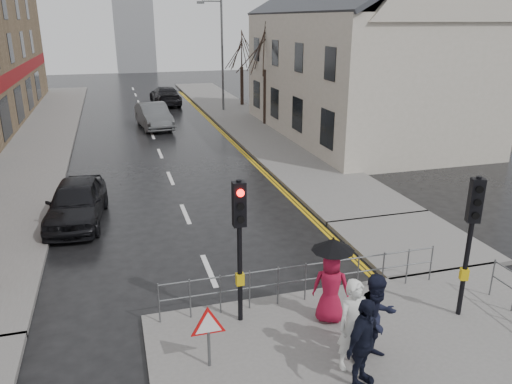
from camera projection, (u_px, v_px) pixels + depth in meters
ground at (234, 331)px, 11.36m from camera, size 120.00×120.00×0.00m
left_pavement at (42, 134)px, 30.51m from camera, size 4.00×44.00×0.14m
right_pavement at (239, 117)px, 35.73m from camera, size 4.00×40.00×0.14m
pavement_bridge_right at (411, 241)px, 15.76m from camera, size 4.00×4.20×0.14m
building_right_cream at (359, 54)px, 29.27m from camera, size 9.00×16.40×10.10m
church_tower at (132, 1)px, 65.07m from camera, size 5.00×5.00×18.00m
traffic_signal_near_left at (239, 227)px, 10.78m from camera, size 0.28×0.27×3.40m
traffic_signal_near_right at (472, 223)px, 11.01m from camera, size 0.34×0.33×3.40m
guard_railing_front at (306, 274)px, 12.13m from camera, size 7.14×0.04×1.00m
warning_sign at (208, 327)px, 9.71m from camera, size 0.80×0.07×1.35m
street_lamp at (220, 48)px, 36.75m from camera, size 1.83×0.25×8.00m
tree_near at (266, 46)px, 31.61m from camera, size 2.40×2.40×6.58m
tree_far at (242, 50)px, 39.23m from camera, size 2.40×2.40×5.64m
pedestrian_a at (354, 325)px, 9.68m from camera, size 0.72×0.50×1.92m
pedestrian_b at (376, 318)px, 9.93m from camera, size 1.03×0.86×1.89m
pedestrian_with_umbrella at (331, 277)px, 11.17m from camera, size 0.99×0.96×2.05m
pedestrian_d at (363, 343)px, 9.22m from camera, size 1.13×0.97×1.82m
car_parked at (76, 202)px, 17.20m from camera, size 2.22×4.57×1.50m
car_mid at (154, 116)px, 32.30m from camera, size 2.22×4.99×1.59m
car_far at (165, 96)px, 41.06m from camera, size 2.33×5.30×1.51m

